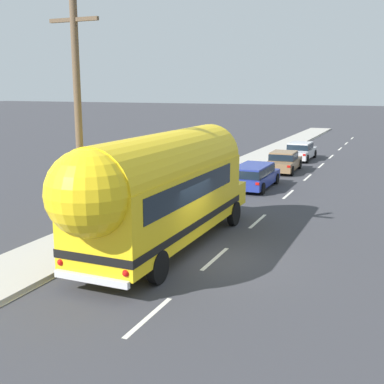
% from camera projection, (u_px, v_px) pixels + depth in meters
% --- Properties ---
extents(ground_plane, '(300.00, 300.00, 0.00)m').
position_uv_depth(ground_plane, '(215.00, 259.00, 16.60)').
color(ground_plane, '#38383D').
extents(lane_markings, '(4.00, 80.00, 0.01)m').
position_uv_depth(lane_markings, '(247.00, 186.00, 29.01)').
color(lane_markings, silver).
rests_on(lane_markings, ground).
extents(sidewalk_slab, '(2.71, 90.00, 0.15)m').
position_uv_depth(sidewalk_slab, '(190.00, 189.00, 27.60)').
color(sidewalk_slab, '#ADA89E').
rests_on(sidewalk_slab, ground).
extents(utility_pole, '(1.80, 0.24, 8.50)m').
position_uv_depth(utility_pole, '(79.00, 125.00, 16.30)').
color(utility_pole, brown).
rests_on(utility_pole, ground).
extents(painted_bus, '(2.64, 11.38, 4.12)m').
position_uv_depth(painted_bus, '(160.00, 188.00, 16.76)').
color(painted_bus, yellow).
rests_on(painted_bus, ground).
extents(car_lead, '(1.95, 4.62, 1.37)m').
position_uv_depth(car_lead, '(254.00, 175.00, 28.01)').
color(car_lead, navy).
rests_on(car_lead, ground).
extents(car_second, '(1.98, 4.49, 1.37)m').
position_uv_depth(car_second, '(284.00, 161.00, 33.74)').
color(car_second, olive).
rests_on(car_second, ground).
extents(car_third, '(1.93, 4.67, 1.37)m').
position_uv_depth(car_third, '(300.00, 150.00, 39.26)').
color(car_third, silver).
rests_on(car_third, ground).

